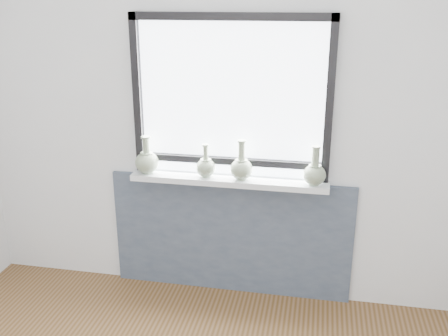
% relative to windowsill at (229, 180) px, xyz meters
% --- Properties ---
extents(back_wall, '(3.60, 0.02, 2.60)m').
position_rel_windowsill_xyz_m(back_wall, '(0.00, 0.10, 0.42)').
color(back_wall, silver).
rests_on(back_wall, ground).
extents(apron_panel, '(1.70, 0.03, 0.86)m').
position_rel_windowsill_xyz_m(apron_panel, '(0.00, 0.07, -0.45)').
color(apron_panel, '#4A5566').
rests_on(apron_panel, ground).
extents(windowsill, '(1.32, 0.18, 0.04)m').
position_rel_windowsill_xyz_m(windowsill, '(0.00, 0.00, 0.00)').
color(windowsill, silver).
rests_on(windowsill, apron_panel).
extents(window, '(1.30, 0.06, 1.05)m').
position_rel_windowsill_xyz_m(window, '(0.00, 0.06, 0.56)').
color(window, black).
rests_on(window, windowsill).
extents(vase_a, '(0.16, 0.16, 0.26)m').
position_rel_windowsill_xyz_m(vase_a, '(-0.56, -0.02, 0.10)').
color(vase_a, gray).
rests_on(vase_a, windowsill).
extents(vase_b, '(0.13, 0.13, 0.22)m').
position_rel_windowsill_xyz_m(vase_b, '(-0.15, -0.01, 0.09)').
color(vase_b, gray).
rests_on(vase_b, windowsill).
extents(vase_c, '(0.15, 0.15, 0.27)m').
position_rel_windowsill_xyz_m(vase_c, '(0.09, -0.02, 0.10)').
color(vase_c, gray).
rests_on(vase_c, windowsill).
extents(vase_d, '(0.14, 0.14, 0.26)m').
position_rel_windowsill_xyz_m(vase_d, '(0.56, -0.03, 0.10)').
color(vase_d, gray).
rests_on(vase_d, windowsill).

